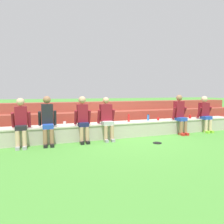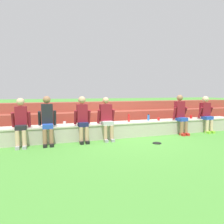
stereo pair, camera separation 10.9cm
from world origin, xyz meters
TOP-DOWN VIEW (x-y plane):
  - ground_plane at (0.00, 0.00)m, footprint 80.00×80.00m
  - stone_seating_wall at (0.00, 0.28)m, footprint 8.64×0.59m
  - brick_bleachers at (0.00, 1.89)m, footprint 12.24×1.79m
  - person_far_left at (-3.13, 0.01)m, footprint 0.48×0.57m
  - person_left_of_center at (-2.45, -0.00)m, footprint 0.49×0.57m
  - person_center at (-1.47, -0.04)m, footprint 0.48×0.51m
  - person_right_of_center at (-0.73, -0.01)m, footprint 0.54×0.54m
  - person_far_right at (1.97, -0.02)m, footprint 0.50×0.53m
  - person_rightmost_edge at (3.09, -0.00)m, footprint 0.53×0.50m
  - water_bottle_near_left at (0.14, 0.28)m, footprint 0.07×0.07m
  - water_bottle_mid_left at (0.90, 0.33)m, footprint 0.08×0.08m
  - plastic_cup_middle at (2.69, 0.32)m, footprint 0.09×0.09m
  - plastic_cup_left_end at (1.25, 0.24)m, footprint 0.08×0.08m
  - plastic_cup_right_end at (-1.95, 0.31)m, footprint 0.09×0.09m
  - frisbee at (0.51, -0.89)m, footprint 0.25×0.25m

SIDE VIEW (x-z plane):
  - ground_plane at x=0.00m, z-range 0.00..0.00m
  - frisbee at x=0.51m, z-range 0.00..0.02m
  - stone_seating_wall at x=0.00m, z-range 0.02..0.50m
  - brick_bleachers at x=0.00m, z-range -0.12..0.95m
  - plastic_cup_right_end at x=-1.95m, z-range 0.48..0.59m
  - plastic_cup_left_end at x=1.25m, z-range 0.48..0.59m
  - plastic_cup_middle at x=2.69m, z-range 0.48..0.61m
  - water_bottle_mid_left at x=0.90m, z-range 0.48..0.70m
  - water_bottle_near_left at x=0.14m, z-range 0.48..0.74m
  - person_far_left at x=-3.13m, z-range 0.04..1.35m
  - person_right_of_center at x=-0.73m, z-range 0.04..1.35m
  - person_center at x=-1.47m, z-range 0.04..1.39m
  - person_rightmost_edge at x=3.09m, z-range 0.05..1.38m
  - person_left_of_center at x=-2.45m, z-range 0.03..1.40m
  - person_far_right at x=1.97m, z-range 0.04..1.41m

